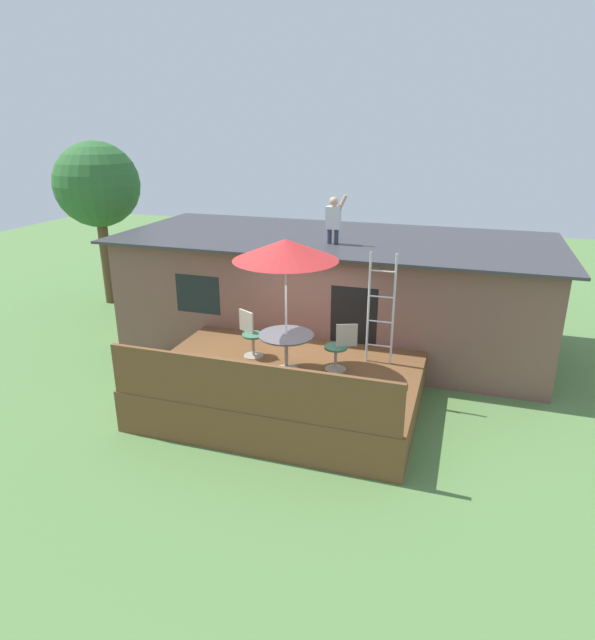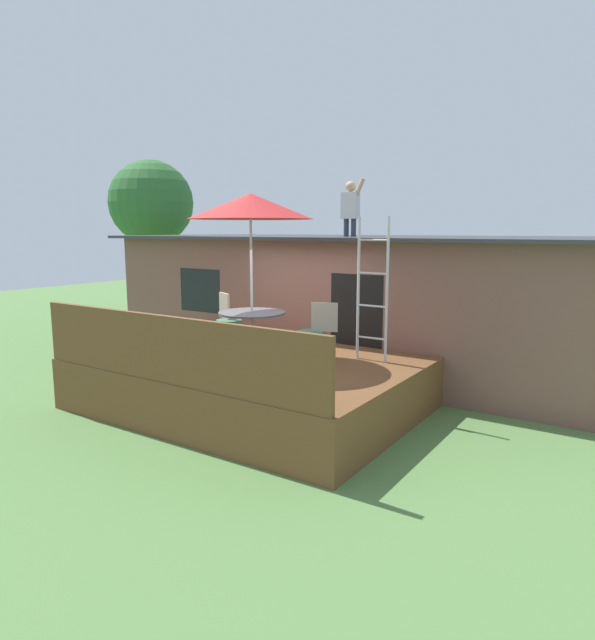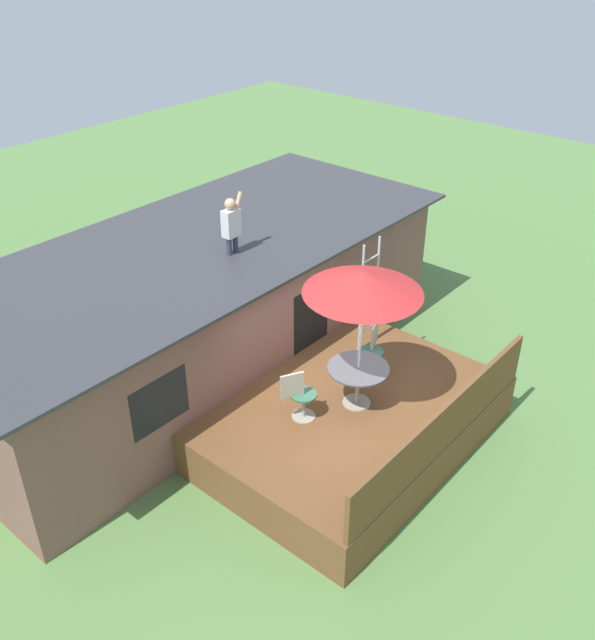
{
  "view_description": "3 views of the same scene",
  "coord_description": "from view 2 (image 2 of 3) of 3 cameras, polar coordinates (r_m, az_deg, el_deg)",
  "views": [
    {
      "loc": [
        3.16,
        -9.07,
        5.23
      ],
      "look_at": [
        0.03,
        0.63,
        1.56
      ],
      "focal_mm": 30.55,
      "sensor_mm": 36.0,
      "label": 1
    },
    {
      "loc": [
        5.3,
        -6.78,
        2.81
      ],
      "look_at": [
        0.39,
        0.63,
        1.34
      ],
      "focal_mm": 30.86,
      "sensor_mm": 36.0,
      "label": 2
    },
    {
      "loc": [
        -7.75,
        -5.5,
        8.18
      ],
      "look_at": [
        -0.07,
        1.05,
        2.05
      ],
      "focal_mm": 39.05,
      "sensor_mm": 36.0,
      "label": 3
    }
  ],
  "objects": [
    {
      "name": "deck_railing",
      "position": [
        7.4,
        -13.32,
        -3.02
      ],
      "size": [
        5.0,
        0.08,
        0.9
      ],
      "primitive_type": "cube",
      "color": "brown",
      "rests_on": "deck"
    },
    {
      "name": "patio_umbrella",
      "position": [
        8.45,
        -4.9,
        11.65
      ],
      "size": [
        1.9,
        1.9,
        2.54
      ],
      "color": "silver",
      "rests_on": "deck"
    },
    {
      "name": "patio_chair_right",
      "position": [
        8.35,
        1.94,
        -1.32
      ],
      "size": [
        0.6,
        0.44,
        0.92
      ],
      "rotation": [
        0.0,
        0.0,
        -2.76
      ],
      "color": "#A59E8C",
      "rests_on": "deck"
    },
    {
      "name": "backyard_tree",
      "position": [
        17.01,
        -14.94,
        11.56
      ],
      "size": [
        2.45,
        2.45,
        4.81
      ],
      "color": "brown",
      "rests_on": "ground"
    },
    {
      "name": "ground_plane",
      "position": [
        9.05,
        -4.33,
        -8.71
      ],
      "size": [
        40.0,
        40.0,
        0.0
      ],
      "primitive_type": "plane",
      "color": "#567F42"
    },
    {
      "name": "patio_table",
      "position": [
        8.56,
        -4.74,
        -0.21
      ],
      "size": [
        1.04,
        1.04,
        0.74
      ],
      "color": "#A59E8C",
      "rests_on": "deck"
    },
    {
      "name": "deck",
      "position": [
        8.94,
        -4.36,
        -6.27
      ],
      "size": [
        5.1,
        3.82,
        0.8
      ],
      "primitive_type": "cube",
      "color": "brown",
      "rests_on": "ground"
    },
    {
      "name": "person_figure",
      "position": [
        10.88,
        5.54,
        11.82
      ],
      "size": [
        0.47,
        0.2,
        1.11
      ],
      "color": "#33384C",
      "rests_on": "house"
    },
    {
      "name": "patio_chair_left",
      "position": [
        9.54,
        -7.28,
        -0.05
      ],
      "size": [
        0.58,
        0.44,
        0.92
      ],
      "rotation": [
        0.0,
        0.0,
        -0.49
      ],
      "color": "#A59E8C",
      "rests_on": "deck"
    },
    {
      "name": "house",
      "position": [
        11.75,
        6.4,
        2.15
      ],
      "size": [
        10.5,
        4.5,
        2.67
      ],
      "color": "brown",
      "rests_on": "ground"
    },
    {
      "name": "step_ladder",
      "position": [
        8.45,
        7.77,
        3.13
      ],
      "size": [
        0.52,
        0.04,
        2.2
      ],
      "color": "silver",
      "rests_on": "deck"
    }
  ]
}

